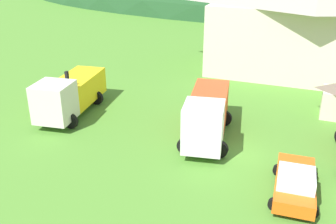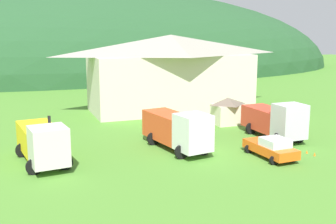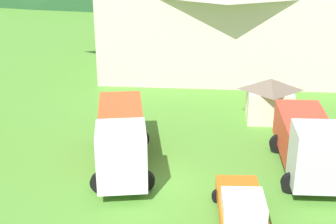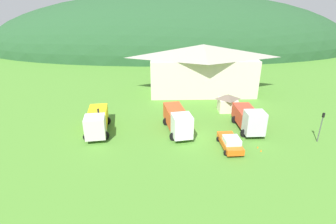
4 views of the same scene
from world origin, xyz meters
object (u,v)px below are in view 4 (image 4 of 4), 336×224
flatbed_truck_yellow (97,121)px  traffic_light_east (321,124)px  play_shed_cream (228,103)px  traffic_light_west (99,119)px  heavy_rig_white (178,120)px  tow_truck_silver (249,118)px  traffic_cone_mid_row (261,151)px  service_pickup_orange (230,142)px  traffic_cone_near_pickup (258,148)px  depot_building (202,69)px

flatbed_truck_yellow → traffic_light_east: size_ratio=2.01×
play_shed_cream → traffic_light_west: size_ratio=0.82×
heavy_rig_white → traffic_light_west: 10.20m
heavy_rig_white → tow_truck_silver: size_ratio=1.13×
tow_truck_silver → traffic_light_west: bearing=-88.6°
traffic_cone_mid_row → traffic_light_west: bearing=166.5°
service_pickup_orange → traffic_light_east: size_ratio=1.26×
play_shed_cream → heavy_rig_white: (-8.39, -7.09, 0.34)m
traffic_light_east → traffic_cone_near_pickup: (-8.00, -1.35, -2.41)m
depot_building → traffic_cone_mid_row: size_ratio=34.27×
heavy_rig_white → traffic_cone_near_pickup: heavy_rig_white is taller
depot_building → traffic_cone_near_pickup: (3.81, -20.96, -4.70)m
flatbed_truck_yellow → traffic_cone_near_pickup: size_ratio=14.82×
depot_building → heavy_rig_white: 17.59m
traffic_light_east → traffic_cone_mid_row: bearing=-164.7°
play_shed_cream → flatbed_truck_yellow: (-19.08, -6.96, 0.25)m
traffic_cone_near_pickup → tow_truck_silver: bearing=87.3°
service_pickup_orange → traffic_light_west: (-16.17, 3.92, 1.48)m
heavy_rig_white → tow_truck_silver: tow_truck_silver is taller
depot_building → traffic_light_east: size_ratio=5.27×
play_shed_cream → traffic_cone_mid_row: size_ratio=5.06×
heavy_rig_white → traffic_cone_near_pickup: bearing=54.3°
tow_truck_silver → traffic_cone_mid_row: (-0.12, -5.65, -1.75)m
traffic_cone_near_pickup → traffic_cone_mid_row: bearing=-82.9°
depot_building → traffic_light_east: depot_building is taller
depot_building → traffic_light_east: (11.81, -19.62, -2.29)m
depot_building → play_shed_cream: size_ratio=6.77×
depot_building → play_shed_cream: bearing=-73.3°
traffic_light_west → service_pickup_orange: bearing=-13.6°
tow_truck_silver → traffic_light_west: traffic_light_west is taller
traffic_light_east → flatbed_truck_yellow: bearing=173.3°
depot_building → traffic_cone_near_pickup: bearing=-79.7°
flatbed_truck_yellow → play_shed_cream: bearing=102.5°
traffic_light_west → traffic_cone_mid_row: bearing=-13.5°
heavy_rig_white → traffic_cone_mid_row: size_ratio=13.21×
play_shed_cream → tow_truck_silver: size_ratio=0.43×
service_pickup_orange → traffic_light_west: 16.70m
play_shed_cream → heavy_rig_white: bearing=-139.8°
service_pickup_orange → heavy_rig_white: bearing=-130.2°
traffic_light_west → traffic_light_east: size_ratio=0.95×
depot_building → traffic_light_west: depot_building is taller
flatbed_truck_yellow → traffic_cone_mid_row: (20.20, -5.47, -1.69)m
play_shed_cream → traffic_cone_near_pickup: bearing=-85.0°
traffic_light_east → traffic_cone_mid_row: (-7.90, -2.16, -2.41)m
tow_truck_silver → traffic_cone_near_pickup: bearing=-4.0°
tow_truck_silver → flatbed_truck_yellow: bearing=-90.8°
tow_truck_silver → depot_building: bearing=-167.3°
traffic_cone_mid_row → heavy_rig_white: bearing=150.6°
traffic_light_west → flatbed_truck_yellow: bearing=124.7°
tow_truck_silver → traffic_light_west: (-19.80, -0.94, 0.56)m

